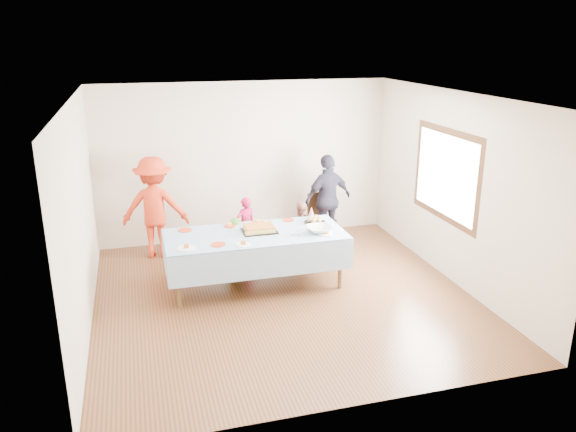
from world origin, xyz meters
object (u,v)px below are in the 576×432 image
object	(u,v)px
party_table	(255,237)
dining_chair	(320,214)
birthday_cake	(259,229)
adult_left	(155,207)

from	to	relation	value
party_table	dining_chair	world-z (taller)	dining_chair
birthday_cake	adult_left	bearing A→B (deg)	132.81
adult_left	birthday_cake	bearing A→B (deg)	143.36
dining_chair	adult_left	size ratio (longest dim) A/B	0.52
dining_chair	adult_left	distance (m)	2.77
birthday_cake	adult_left	xyz separation A→B (m)	(-1.37, 1.47, -0.01)
birthday_cake	party_table	bearing A→B (deg)	-138.53
party_table	adult_left	distance (m)	2.01
party_table	birthday_cake	distance (m)	0.14
party_table	dining_chair	xyz separation A→B (m)	(1.46, 1.51, -0.25)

